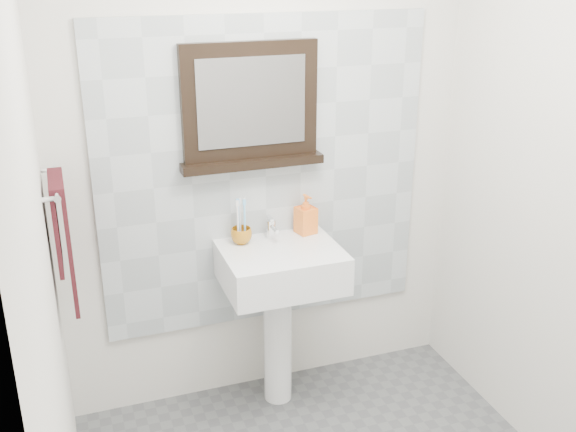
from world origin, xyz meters
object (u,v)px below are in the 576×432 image
(framed_mirror, at_px, (250,108))
(toothbrush_cup, at_px, (241,236))
(soap_dispenser, at_px, (306,214))
(pedestal_sink, at_px, (280,284))
(hand_towel, at_px, (63,232))

(framed_mirror, bearing_deg, toothbrush_cup, -137.91)
(toothbrush_cup, height_order, soap_dispenser, soap_dispenser)
(pedestal_sink, height_order, framed_mirror, framed_mirror)
(toothbrush_cup, bearing_deg, hand_towel, -167.62)
(hand_towel, bearing_deg, toothbrush_cup, 12.38)
(toothbrush_cup, height_order, hand_towel, hand_towel)
(pedestal_sink, xyz_separation_m, framed_mirror, (-0.08, 0.19, 0.81))
(pedestal_sink, height_order, soap_dispenser, soap_dispenser)
(toothbrush_cup, relative_size, framed_mirror, 0.15)
(pedestal_sink, height_order, hand_towel, hand_towel)
(hand_towel, bearing_deg, pedestal_sink, 3.39)
(soap_dispenser, distance_m, framed_mirror, 0.59)
(soap_dispenser, xyz_separation_m, hand_towel, (-1.12, -0.19, 0.13))
(hand_towel, bearing_deg, framed_mirror, 15.63)
(pedestal_sink, relative_size, hand_towel, 1.75)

